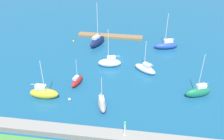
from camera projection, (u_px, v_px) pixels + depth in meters
The scene contains 14 objects.
water at pixel (116, 59), 81.05m from camera, with size 160.00×160.00×0.00m, color #19567F.
pier_dock at pixel (110, 36), 93.42m from camera, with size 22.50×2.67×0.70m, color olive.
breakwater at pixel (96, 134), 54.99m from camera, with size 64.22×2.98×1.44m, color gray.
harbor_beacon at pixel (125, 127), 52.72m from camera, with size 0.56×0.56×3.73m.
sailboat_white_near_pier at pixel (110, 62), 76.96m from camera, with size 6.80×3.07×11.89m.
sailboat_red_lone_south at pixel (77, 81), 69.83m from camera, with size 2.92×5.20×7.56m.
sailboat_green_far_north at pixel (198, 92), 65.60m from camera, with size 7.00×4.22×12.11m.
sailboat_yellow_lone_north at pixel (44, 93), 65.00m from camera, with size 7.19×2.50×10.74m.
sailboat_blue_off_beacon at pixel (166, 45), 85.99m from camera, with size 8.19×4.23×12.06m.
sailboat_navy_far_south at pixel (97, 41), 87.44m from camera, with size 5.13×7.52×14.55m.
sailboat_gray_mid_basin at pixel (102, 104), 62.30m from camera, with size 3.44×6.01×8.83m.
sailboat_white_west_end at pixel (145, 69), 74.57m from camera, with size 6.67×5.22×9.71m.
mooring_buoy_white at pixel (70, 99), 64.89m from camera, with size 0.71×0.71×0.71m, color white.
mooring_buoy_yellow at pixel (73, 41), 90.27m from camera, with size 0.62×0.62×0.62m, color yellow.
Camera 1 is at (-8.56, 68.70, 42.29)m, focal length 42.82 mm.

